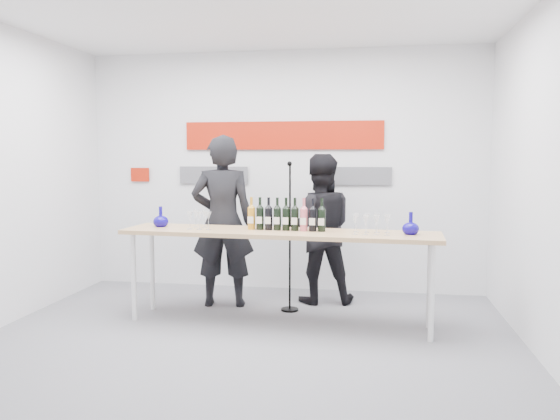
{
  "coord_description": "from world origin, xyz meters",
  "views": [
    {
      "loc": [
        1.1,
        -4.81,
        1.69
      ],
      "look_at": [
        0.2,
        0.6,
        1.15
      ],
      "focal_mm": 35.0,
      "sensor_mm": 36.0,
      "label": 1
    }
  ],
  "objects_px": {
    "presenter_right": "(319,229)",
    "mic_stand": "(290,266)",
    "tasting_table": "(278,238)",
    "presenter_left": "(223,221)"
  },
  "relations": [
    {
      "from": "tasting_table",
      "to": "presenter_right",
      "type": "relative_size",
      "value": 1.86
    },
    {
      "from": "presenter_left",
      "to": "mic_stand",
      "type": "xyz_separation_m",
      "value": [
        0.78,
        -0.1,
        -0.46
      ]
    },
    {
      "from": "presenter_left",
      "to": "mic_stand",
      "type": "relative_size",
      "value": 1.18
    },
    {
      "from": "tasting_table",
      "to": "presenter_right",
      "type": "distance_m",
      "value": 0.97
    },
    {
      "from": "mic_stand",
      "to": "presenter_left",
      "type": "bearing_deg",
      "value": 152.82
    },
    {
      "from": "presenter_right",
      "to": "presenter_left",
      "type": "bearing_deg",
      "value": 7.25
    },
    {
      "from": "presenter_right",
      "to": "mic_stand",
      "type": "xyz_separation_m",
      "value": [
        -0.28,
        -0.42,
        -0.36
      ]
    },
    {
      "from": "presenter_left",
      "to": "mic_stand",
      "type": "height_order",
      "value": "presenter_left"
    },
    {
      "from": "presenter_left",
      "to": "mic_stand",
      "type": "distance_m",
      "value": 0.91
    },
    {
      "from": "tasting_table",
      "to": "presenter_right",
      "type": "height_order",
      "value": "presenter_right"
    }
  ]
}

